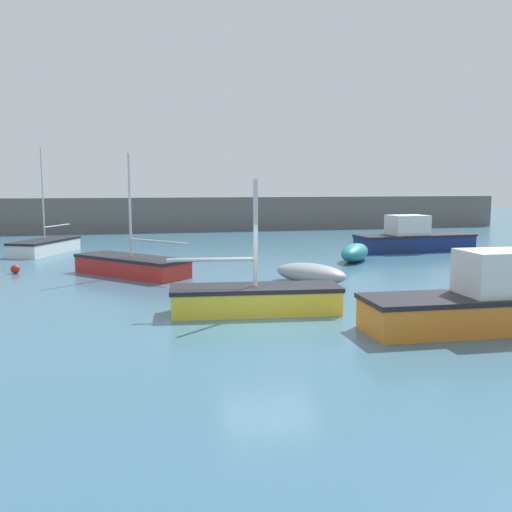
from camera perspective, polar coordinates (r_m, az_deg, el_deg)
ground_plane at (r=14.73m, az=1.37°, el=-7.28°), size 120.00×120.00×0.20m
harbor_breakwater at (r=44.58m, az=-8.22°, el=4.21°), size 53.40×2.83×2.56m
motorboat_with_cabin at (r=15.18m, az=21.73°, el=-4.40°), size 5.88×1.94×1.97m
sailboat_tall_mast at (r=31.39m, az=-20.34°, el=0.94°), size 3.30×4.72×5.41m
rowboat_white_midwater at (r=20.76m, az=5.47°, el=-1.75°), size 2.84×3.29×0.72m
rowboat_blue_near at (r=26.88m, az=9.85°, el=0.35°), size 2.62×3.12×0.82m
sailboat_short_mast at (r=23.02m, az=-12.34°, el=-0.91°), size 4.60×4.88×4.75m
motorboat_grey_hull at (r=31.61m, az=15.42°, el=1.69°), size 6.59×2.31×1.93m
sailboat_twin_hulled at (r=15.96m, az=-0.07°, el=-4.27°), size 4.86×1.92×3.72m
mooring_buoy_red at (r=24.88m, az=-22.94°, el=-1.21°), size 0.36×0.36×0.36m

